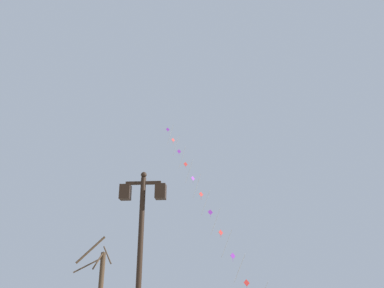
# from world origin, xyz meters

# --- Properties ---
(twin_lantern_lamp_post) EXTENTS (1.24, 0.28, 5.03)m
(twin_lantern_lamp_post) POSITION_xyz_m (-2.92, 8.71, 3.47)
(twin_lantern_lamp_post) COLOR black
(twin_lantern_lamp_post) RESTS_ON ground_plane
(kite_train) EXTENTS (7.84, 12.90, 17.74)m
(kite_train) POSITION_xyz_m (-2.36, 28.03, 9.17)
(kite_train) COLOR brown
(kite_train) RESTS_ON ground_plane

